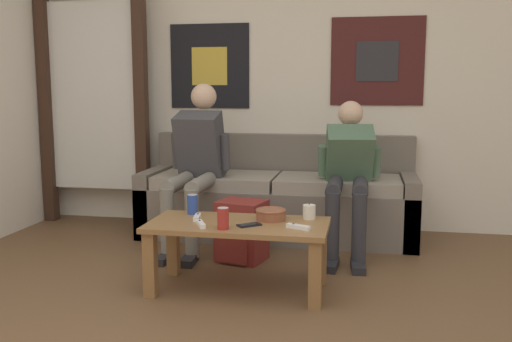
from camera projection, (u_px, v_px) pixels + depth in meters
The scene contains 15 objects.
wall_back at pixel (272, 79), 4.91m from camera, with size 10.00×0.07×2.55m.
door_frame at pixel (93, 88), 5.00m from camera, with size 1.00×0.10×2.15m.
couch at pixel (278, 201), 4.67m from camera, with size 2.20×0.75×0.81m.
coffee_table at pixel (238, 236), 3.38m from camera, with size 1.06×0.52×0.41m.
person_seated_adult at pixel (196, 158), 4.34m from camera, with size 0.47×0.95×1.24m.
person_seated_teen at pixel (348, 169), 4.16m from camera, with size 0.47×0.96×1.11m.
backpack at pixel (241, 232), 3.99m from camera, with size 0.37×0.35×0.42m.
ceramic_bowl at pixel (271, 214), 3.43m from camera, with size 0.18×0.18×0.07m.
pillar_candle at pixel (309, 212), 3.46m from camera, with size 0.08×0.08×0.10m.
drink_can_blue at pixel (192, 204), 3.59m from camera, with size 0.07×0.07×0.12m.
drink_can_red at pixel (223, 218), 3.20m from camera, with size 0.07×0.07×0.12m.
game_controller_near_left at pixel (298, 227), 3.21m from camera, with size 0.15×0.09×0.03m.
game_controller_near_right at pixel (197, 217), 3.46m from camera, with size 0.06×0.15×0.03m.
game_controller_far_center at pixel (201, 224), 3.28m from camera, with size 0.09×0.14×0.03m.
cell_phone at pixel (249, 225), 3.29m from camera, with size 0.15×0.14×0.01m.
Camera 1 is at (0.79, -1.89, 1.21)m, focal length 40.00 mm.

